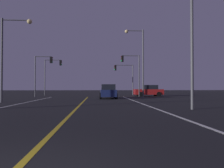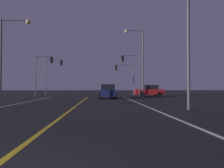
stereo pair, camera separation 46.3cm
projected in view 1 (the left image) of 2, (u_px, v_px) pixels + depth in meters
lane_edge_right at (155, 108)px, 13.52m from camera, size 0.16×33.17×0.01m
lane_center_divider at (76, 109)px, 13.17m from camera, size 0.16×33.17×0.01m
car_ahead_far at (108, 92)px, 25.64m from camera, size 2.02×4.30×1.70m
car_crossing_side at (149, 91)px, 32.25m from camera, size 4.30×2.02×1.70m
traffic_light_near_right at (131, 66)px, 30.71m from camera, size 2.75×0.36×5.97m
traffic_light_near_left at (43, 67)px, 29.85m from camera, size 2.51×0.36×5.72m
traffic_light_far_right at (124, 73)px, 36.17m from camera, size 3.29×0.36×5.17m
traffic_light_far_left at (53, 69)px, 35.35m from camera, size 2.88×0.36×5.95m
street_lamp_right_near at (183, 25)px, 12.91m from camera, size 2.40×0.44×8.04m
street_lamp_left_mid at (10, 48)px, 18.71m from camera, size 2.67×0.44×7.44m
street_lamp_right_far at (139, 55)px, 26.67m from camera, size 2.41×0.44×8.60m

